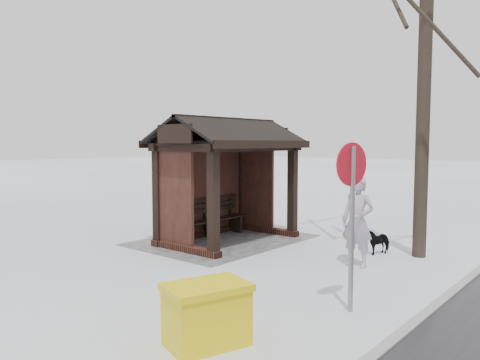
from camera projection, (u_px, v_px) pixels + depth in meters
name	position (u px, v px, depth m)	size (l,w,h in m)	color
ground	(229.00, 241.00, 11.72)	(120.00, 120.00, 0.00)	white
kerb	(463.00, 283.00, 8.18)	(120.00, 0.15, 0.06)	gray
trampled_patch	(223.00, 240.00, 11.85)	(4.20, 3.20, 0.02)	#98989D
bus_shelter	(224.00, 155.00, 11.65)	(3.60, 2.40, 3.09)	#331B12
pedestrian	(358.00, 221.00, 9.29)	(0.66, 0.43, 1.81)	#A698B2
dog	(377.00, 241.00, 10.41)	(0.31, 0.67, 0.57)	black
grit_bin	(207.00, 314.00, 5.68)	(1.16, 0.96, 0.76)	yellow
road_sign	(351.00, 191.00, 6.72)	(0.62, 0.17, 2.47)	gray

